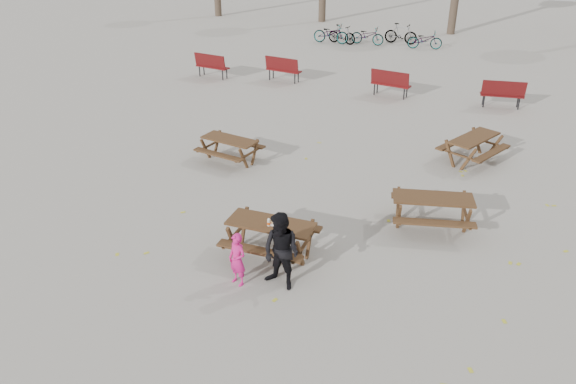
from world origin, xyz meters
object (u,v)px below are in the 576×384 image
(main_picnic_table, at_px, (271,230))
(picnic_table_far, at_px, (473,149))
(child, at_px, (237,260))
(picnic_table_north, at_px, (230,150))
(picnic_table_east, at_px, (432,212))
(food_tray, at_px, (273,224))
(soda_bottle, at_px, (269,223))
(adult, at_px, (281,252))

(main_picnic_table, distance_m, picnic_table_far, 7.41)
(child, distance_m, picnic_table_north, 5.87)
(picnic_table_east, height_order, picnic_table_far, picnic_table_east)
(picnic_table_far, bearing_deg, child, 179.72)
(food_tray, height_order, picnic_table_north, food_tray)
(picnic_table_east, xyz_separation_m, picnic_table_far, (0.58, 4.16, -0.01))
(main_picnic_table, xyz_separation_m, picnic_table_far, (3.55, 6.50, -0.21))
(main_picnic_table, height_order, child, child)
(child, bearing_deg, picnic_table_north, 138.41)
(soda_bottle, relative_size, adult, 0.11)
(child, bearing_deg, picnic_table_far, 84.78)
(main_picnic_table, height_order, picnic_table_east, main_picnic_table)
(food_tray, bearing_deg, child, -105.27)
(picnic_table_north, bearing_deg, picnic_table_east, -5.24)
(child, xyz_separation_m, picnic_table_north, (-2.71, 5.21, -0.20))
(soda_bottle, relative_size, picnic_table_east, 0.10)
(picnic_table_north, bearing_deg, picnic_table_far, 31.66)
(soda_bottle, xyz_separation_m, picnic_table_north, (-2.93, 4.18, -0.50))
(main_picnic_table, distance_m, adult, 1.14)
(adult, relative_size, picnic_table_east, 0.89)
(soda_bottle, height_order, adult, adult)
(child, bearing_deg, food_tray, 95.69)
(food_tray, xyz_separation_m, adult, (0.52, -0.87, -0.00))
(food_tray, distance_m, soda_bottle, 0.11)
(adult, bearing_deg, soda_bottle, 140.34)
(child, xyz_separation_m, picnic_table_far, (3.77, 7.66, -0.18))
(child, bearing_deg, main_picnic_table, 100.38)
(soda_bottle, distance_m, picnic_table_east, 3.88)
(main_picnic_table, bearing_deg, food_tray, -42.42)
(picnic_table_far, bearing_deg, main_picnic_table, 177.26)
(adult, relative_size, picnic_table_north, 0.98)
(picnic_table_north, bearing_deg, soda_bottle, -44.02)
(adult, height_order, picnic_table_far, adult)
(food_tray, bearing_deg, main_picnic_table, 137.58)
(food_tray, xyz_separation_m, picnic_table_north, (-3.00, 4.12, -0.45))
(main_picnic_table, height_order, food_tray, food_tray)
(food_tray, relative_size, adult, 0.11)
(adult, bearing_deg, picnic_table_north, 139.59)
(food_tray, distance_m, picnic_table_east, 3.79)
(food_tray, distance_m, child, 1.15)
(adult, xyz_separation_m, picnic_table_east, (2.37, 3.29, -0.41))
(food_tray, height_order, picnic_table_far, food_tray)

